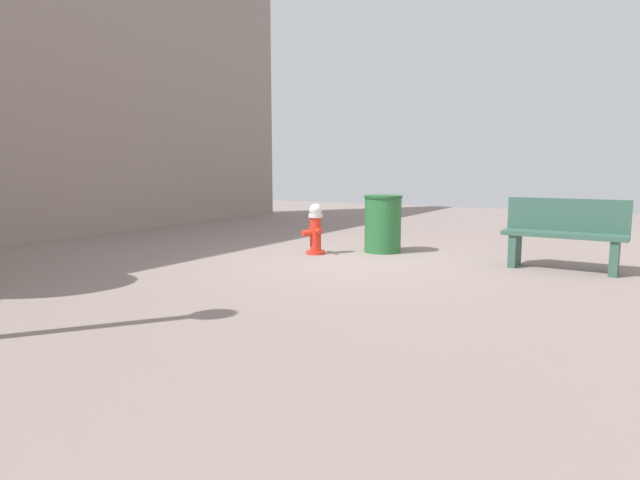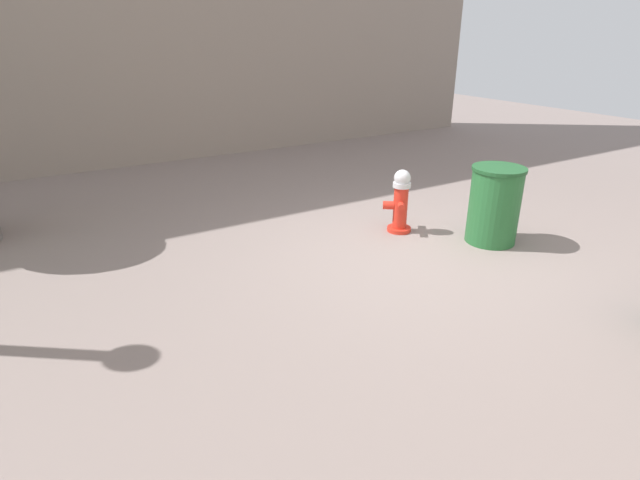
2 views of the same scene
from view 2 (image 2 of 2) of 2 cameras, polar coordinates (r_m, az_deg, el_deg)
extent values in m
plane|color=gray|center=(5.85, 10.08, -1.55)|extent=(23.40, 23.40, 0.00)
cylinder|color=red|center=(6.48, 8.98, 1.26)|extent=(0.30, 0.30, 0.05)
cylinder|color=red|center=(6.38, 9.14, 3.69)|extent=(0.18, 0.18, 0.53)
cylinder|color=silver|center=(6.29, 9.30, 6.23)|extent=(0.22, 0.22, 0.06)
sphere|color=silver|center=(6.27, 9.35, 6.99)|extent=(0.21, 0.21, 0.21)
cylinder|color=red|center=(6.24, 9.23, 3.84)|extent=(0.15, 0.14, 0.08)
cylinder|color=red|center=(6.49, 9.11, 4.61)|extent=(0.15, 0.14, 0.08)
cylinder|color=red|center=(6.37, 7.81, 3.95)|extent=(0.17, 0.17, 0.10)
cylinder|color=#266633|center=(6.29, 19.21, 3.59)|extent=(0.59, 0.59, 0.88)
cylinder|color=#1E5128|center=(6.16, 19.76, 7.63)|extent=(0.62, 0.62, 0.04)
camera|label=1|loc=(3.43, -108.68, -26.42)|focal=30.08mm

